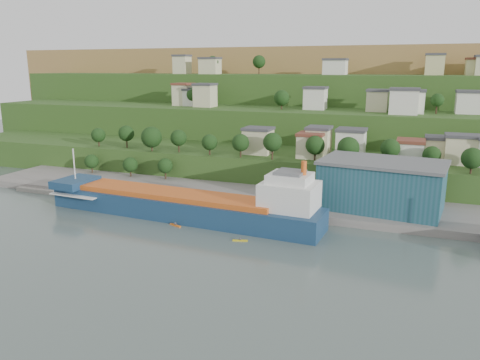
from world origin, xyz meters
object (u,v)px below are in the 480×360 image
at_px(caravan, 101,185).
at_px(kayak_orange, 175,225).
at_px(warehouse, 382,185).
at_px(cargo_ship_near, 189,207).

distance_m(caravan, kayak_orange, 41.86).
height_order(warehouse, caravan, warehouse).
bearing_deg(caravan, warehouse, 1.54).
relative_size(cargo_ship_near, warehouse, 2.30).
relative_size(cargo_ship_near, kayak_orange, 21.18).
xyz_separation_m(cargo_ship_near, kayak_orange, (-0.55, -6.79, -2.83)).
bearing_deg(cargo_ship_near, warehouse, 26.35).
height_order(cargo_ship_near, caravan, cargo_ship_near).
xyz_separation_m(warehouse, kayak_orange, (-46.66, -26.46, -8.17)).
relative_size(cargo_ship_near, caravan, 12.97).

